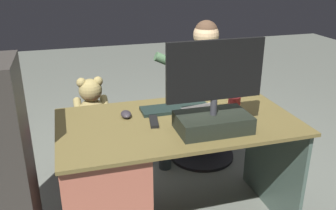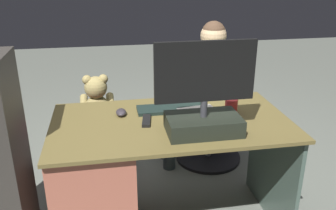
{
  "view_description": "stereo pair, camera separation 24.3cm",
  "coord_description": "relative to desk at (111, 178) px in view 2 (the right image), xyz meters",
  "views": [
    {
      "loc": [
        0.58,
        2.14,
        1.58
      ],
      "look_at": [
        -0.05,
        -0.03,
        0.68
      ],
      "focal_mm": 38.85,
      "sensor_mm": 36.0,
      "label": 1
    },
    {
      "loc": [
        0.35,
        2.19,
        1.58
      ],
      "look_at": [
        -0.05,
        -0.03,
        0.68
      ],
      "focal_mm": 38.85,
      "sensor_mm": 36.0,
      "label": 2
    }
  ],
  "objects": [
    {
      "name": "ground_plane",
      "position": [
        -0.36,
        -0.33,
        -0.38
      ],
      "size": [
        10.0,
        10.0,
        0.0
      ],
      "primitive_type": "plane",
      "color": "#5B6057"
    },
    {
      "name": "desk",
      "position": [
        0.0,
        0.0,
        0.0
      ],
      "size": [
        1.36,
        0.75,
        0.73
      ],
      "color": "brown",
      "rests_on": "ground_plane"
    },
    {
      "name": "monitor",
      "position": [
        -0.5,
        0.17,
        0.49
      ],
      "size": [
        0.52,
        0.24,
        0.49
      ],
      "color": "black",
      "rests_on": "desk"
    },
    {
      "name": "keyboard",
      "position": [
        -0.39,
        -0.15,
        0.35
      ],
      "size": [
        0.42,
        0.14,
        0.02
      ],
      "primitive_type": "cube",
      "color": "black",
      "rests_on": "desk"
    },
    {
      "name": "computer_mouse",
      "position": [
        -0.08,
        -0.13,
        0.36
      ],
      "size": [
        0.06,
        0.1,
        0.04
      ],
      "primitive_type": "ellipsoid",
      "color": "#2C272D",
      "rests_on": "desk"
    },
    {
      "name": "cup",
      "position": [
        -0.73,
        -0.05,
        0.39
      ],
      "size": [
        0.07,
        0.07,
        0.09
      ],
      "primitive_type": "cylinder",
      "color": "red",
      "rests_on": "desk"
    },
    {
      "name": "tv_remote",
      "position": [
        -0.22,
        -0.0,
        0.35
      ],
      "size": [
        0.07,
        0.16,
        0.02
      ],
      "primitive_type": "cube",
      "rotation": [
        0.0,
        0.0,
        -0.17
      ],
      "color": "black",
      "rests_on": "desk"
    },
    {
      "name": "notebook_binder",
      "position": [
        -0.55,
        0.01,
        0.35
      ],
      "size": [
        0.26,
        0.33,
        0.02
      ],
      "primitive_type": "cube",
      "rotation": [
        0.0,
        0.0,
        0.16
      ],
      "color": "beige",
      "rests_on": "desk"
    },
    {
      "name": "office_chair_teddy",
      "position": [
        0.07,
        -0.74,
        -0.14
      ],
      "size": [
        0.49,
        0.49,
        0.42
      ],
      "color": "black",
      "rests_on": "ground_plane"
    },
    {
      "name": "teddy_bear",
      "position": [
        0.07,
        -0.75,
        0.21
      ],
      "size": [
        0.26,
        0.26,
        0.37
      ],
      "color": "olive",
      "rests_on": "office_chair_teddy"
    },
    {
      "name": "visitor_chair",
      "position": [
        -0.83,
        -0.76,
        -0.15
      ],
      "size": [
        0.55,
        0.55,
        0.42
      ],
      "color": "black",
      "rests_on": "ground_plane"
    },
    {
      "name": "person",
      "position": [
        -0.75,
        -0.76,
        0.3
      ],
      "size": [
        0.51,
        0.48,
        1.16
      ],
      "color": "#456645",
      "rests_on": "ground_plane"
    }
  ]
}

